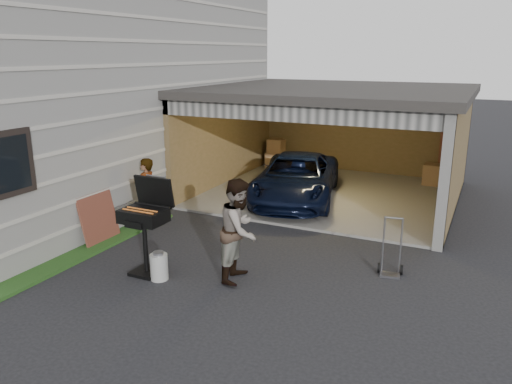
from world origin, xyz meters
TOP-DOWN VIEW (x-y plane):
  - ground at (0.00, 0.00)m, footprint 80.00×80.00m
  - house at (-6.00, 4.00)m, footprint 7.00×11.00m
  - groundcover_strip at (-2.25, -1.00)m, footprint 0.50×8.00m
  - garage at (0.76, 6.79)m, footprint 6.80×6.30m
  - minivan at (0.18, 5.42)m, footprint 2.81×4.51m
  - woman at (-2.10, 2.20)m, footprint 0.46×0.62m
  - man at (0.97, 0.73)m, footprint 0.77×0.93m
  - bbq_grill at (-0.60, 0.24)m, footprint 0.76×0.67m
  - propane_tank at (-0.26, 0.10)m, footprint 0.33×0.33m
  - plywood_panel at (-2.40, 1.01)m, footprint 0.26×0.94m
  - hand_truck at (3.27, 2.01)m, footprint 0.46×0.38m

SIDE VIEW (x-z plane):
  - ground at x=0.00m, z-range 0.00..0.00m
  - groundcover_strip at x=-2.25m, z-range 0.00..0.06m
  - hand_truck at x=3.27m, z-range -0.32..0.73m
  - propane_tank at x=-0.26m, z-range 0.00..0.45m
  - plywood_panel at x=-2.40m, z-range 0.00..1.04m
  - minivan at x=0.18m, z-range 0.00..1.16m
  - woman at x=-2.10m, z-range 0.00..1.56m
  - man at x=0.97m, z-range 0.00..1.77m
  - bbq_grill at x=-0.60m, z-range 0.16..1.84m
  - garage at x=0.76m, z-range 0.42..3.32m
  - house at x=-6.00m, z-range 0.00..5.50m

